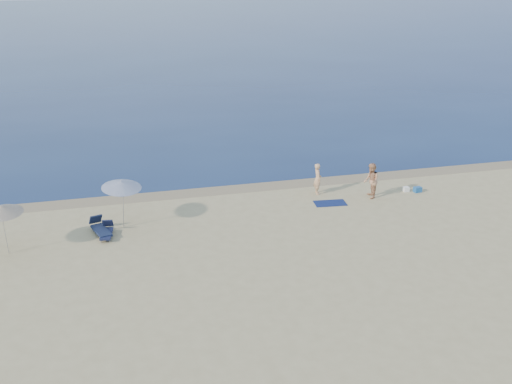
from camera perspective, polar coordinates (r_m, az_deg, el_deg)
sea at (r=114.96m, az=-10.26°, el=13.99°), size 240.00×160.00×0.01m
wet_sand_strip at (r=36.74m, az=0.57°, el=0.52°), size 240.00×1.60×0.00m
person_left at (r=35.49m, az=5.50°, el=1.19°), size 0.48×0.67×1.74m
person_right at (r=35.26m, az=10.20°, el=0.98°), size 0.93×1.08×1.94m
beach_towel at (r=34.46m, az=6.60°, el=-0.99°), size 1.76×1.09×0.03m
white_bag at (r=36.85m, az=13.19°, el=0.24°), size 0.32×0.27×0.27m
blue_cooler at (r=36.92m, az=14.17°, el=0.21°), size 0.44×0.34×0.30m
umbrella_near at (r=31.32m, az=-11.88°, el=0.65°), size 2.49×2.51×2.50m
umbrella_far at (r=30.05m, az=-21.63°, el=-1.46°), size 2.18×2.20×2.36m
lounger_left at (r=31.03m, az=-13.12°, el=-3.46°), size 0.73×1.58×0.67m
lounger_right at (r=31.35m, az=-13.67°, el=-3.17°), size 1.06×1.88×0.79m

